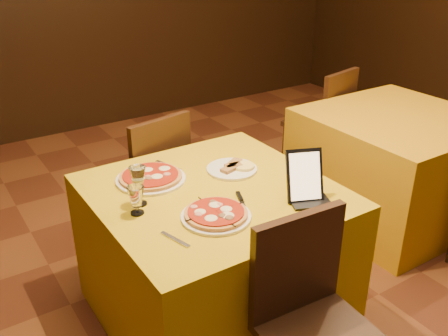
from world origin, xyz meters
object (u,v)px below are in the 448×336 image
chair_side_far (317,123)px  water_glass (136,200)px  chair_main_far (145,180)px  wine_glass (139,186)px  main_table (214,255)px  side_table (393,166)px  pizza_near (216,215)px  pizza_far (151,178)px  tablet (305,175)px

chair_side_far → water_glass: chair_side_far is taller
chair_main_far → wine_glass: 0.92m
main_table → side_table: same height
pizza_near → pizza_far: bearing=99.5°
main_table → pizza_far: (-0.21, 0.25, 0.39)m
main_table → tablet: bearing=-45.2°
chair_main_far → pizza_far: size_ratio=2.64×
main_table → pizza_near: bearing=-119.1°
wine_glass → water_glass: (-0.04, -0.07, -0.03)m
tablet → chair_main_far: bearing=127.5°
side_table → water_glass: size_ratio=8.46×
chair_side_far → pizza_near: chair_side_far is taller
chair_main_far → chair_side_far: bearing=175.1°
chair_main_far → wine_glass: size_ratio=4.79×
main_table → wine_glass: size_ratio=5.79×
pizza_near → tablet: tablet is taller
wine_glass → pizza_near: bearing=-52.2°
side_table → tablet: bearing=-158.8°
pizza_near → tablet: size_ratio=1.25×
chair_side_far → tablet: (-1.32, -1.30, 0.41)m
wine_glass → water_glass: wine_glass is taller
main_table → water_glass: bearing=-178.9°
side_table → tablet: tablet is taller
chair_side_far → water_glass: (-2.02, -1.01, 0.36)m
wine_glass → chair_side_far: bearing=25.5°
water_glass → wine_glass: bearing=57.2°
wine_glass → pizza_far: bearing=52.8°
main_table → water_glass: water_glass is taller
chair_main_far → tablet: size_ratio=3.73×
main_table → chair_main_far: size_ratio=1.21×
water_glass → tablet: tablet is taller
tablet → side_table: bearing=43.6°
chair_side_far → wine_glass: bearing=12.8°
main_table → chair_side_far: (1.62, 1.00, 0.08)m
chair_side_far → wine_glass: (-1.97, -0.94, 0.39)m
water_glass → side_table: bearing=6.1°
chair_side_far → main_table: bearing=19.0°
side_table → wine_glass: (-1.97, -0.15, 0.47)m
pizza_far → water_glass: water_glass is taller
chair_side_far → pizza_far: bearing=9.6°
pizza_far → tablet: tablet is taller
chair_main_far → wine_glass: bearing=53.6°
pizza_far → wine_glass: 0.25m
main_table → pizza_near: pizza_near is taller
side_table → chair_side_far: 0.80m
chair_main_far → tablet: (0.30, -1.12, 0.41)m
tablet → pizza_far: bearing=154.9°
tablet → wine_glass: bearing=173.2°
main_table → pizza_far: size_ratio=3.19×
chair_main_far → pizza_near: size_ratio=2.98×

